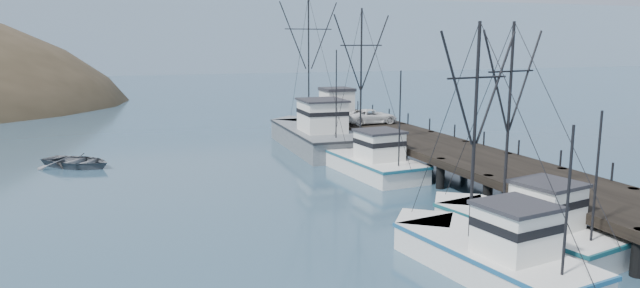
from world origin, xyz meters
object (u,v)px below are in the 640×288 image
(trawler_near, at_px, (519,227))
(work_vessel, at_px, (314,134))
(trawler_far, at_px, (367,161))
(pier, at_px, (435,147))
(motorboat, at_px, (78,167))
(pier_shed, at_px, (337,101))
(trawler_mid, at_px, (485,253))
(pickup_truck, at_px, (371,116))

(trawler_near, xyz_separation_m, work_vessel, (-0.97, 26.61, 0.41))
(trawler_far, height_order, work_vessel, work_vessel)
(pier, bearing_deg, trawler_far, 167.38)
(pier, distance_m, motorboat, 27.17)
(pier_shed, bearing_deg, trawler_mid, -101.59)
(work_vessel, bearing_deg, trawler_mid, -95.07)
(work_vessel, distance_m, pier_shed, 8.24)
(work_vessel, height_order, motorboat, work_vessel)
(work_vessel, xyz_separation_m, motorboat, (-19.64, -1.43, -1.23))
(trawler_mid, xyz_separation_m, pickup_truck, (7.95, 28.46, 1.85))
(pickup_truck, bearing_deg, trawler_mid, 163.15)
(work_vessel, bearing_deg, trawler_near, -87.92)
(trawler_near, relative_size, trawler_mid, 1.00)
(pier, relative_size, motorboat, 7.73)
(trawler_mid, height_order, trawler_far, trawler_far)
(pier, distance_m, trawler_mid, 19.33)
(pier, height_order, motorboat, pier)
(work_vessel, height_order, pier_shed, work_vessel)
(trawler_near, bearing_deg, trawler_mid, -146.58)
(pickup_truck, bearing_deg, trawler_near, 169.17)
(trawler_far, xyz_separation_m, pier_shed, (4.13, 16.73, 2.60))
(trawler_mid, relative_size, pickup_truck, 2.20)
(pier_shed, height_order, pickup_truck, pier_shed)
(pier_shed, xyz_separation_m, pickup_truck, (0.69, -6.90, -0.75))
(pickup_truck, distance_m, motorboat, 25.17)
(pier, height_order, trawler_near, trawler_near)
(trawler_near, bearing_deg, motorboat, 129.29)
(trawler_far, distance_m, motorboat, 22.07)
(trawler_near, bearing_deg, trawler_far, 91.45)
(trawler_mid, distance_m, pickup_truck, 29.61)
(trawler_near, distance_m, pier_shed, 33.34)
(trawler_mid, bearing_deg, trawler_far, 80.48)
(work_vessel, relative_size, pickup_truck, 3.44)
(trawler_mid, distance_m, motorboat, 32.39)
(trawler_mid, bearing_deg, pickup_truck, 74.40)
(trawler_near, height_order, pier_shed, trawler_near)
(trawler_mid, height_order, pier_shed, trawler_mid)
(work_vessel, xyz_separation_m, pickup_truck, (5.37, -0.48, 1.44))
(trawler_mid, relative_size, motorboat, 1.87)
(work_vessel, bearing_deg, pickup_truck, -5.11)
(pier_shed, bearing_deg, work_vessel, -126.12)
(pier_shed, xyz_separation_m, motorboat, (-24.32, -7.84, -3.42))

